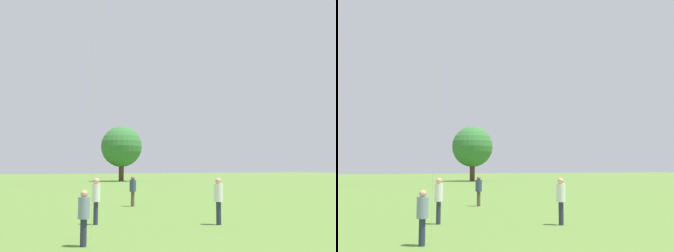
% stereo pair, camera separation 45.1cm
% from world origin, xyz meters
% --- Properties ---
extents(person_standing_1, '(0.34, 0.34, 1.81)m').
position_xyz_m(person_standing_1, '(-0.85, 11.23, 1.10)').
color(person_standing_1, '#282D42').
rests_on(person_standing_1, ground).
extents(person_standing_3, '(0.47, 0.47, 1.58)m').
position_xyz_m(person_standing_3, '(-2.36, 7.16, 0.94)').
color(person_standing_3, '#282D42').
rests_on(person_standing_3, ground).
extents(person_standing_4, '(0.41, 0.41, 1.81)m').
position_xyz_m(person_standing_4, '(3.46, 9.07, 1.09)').
color(person_standing_4, '#282D42').
rests_on(person_standing_4, ground).
extents(person_standing_5, '(0.53, 0.53, 1.73)m').
position_xyz_m(person_standing_5, '(3.11, 17.46, 1.03)').
color(person_standing_5, brown).
rests_on(person_standing_5, ground).
extents(distant_tree_0, '(6.87, 6.87, 9.27)m').
position_xyz_m(distant_tree_0, '(17.05, 58.86, 5.80)').
color(distant_tree_0, '#473323').
rests_on(distant_tree_0, ground).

